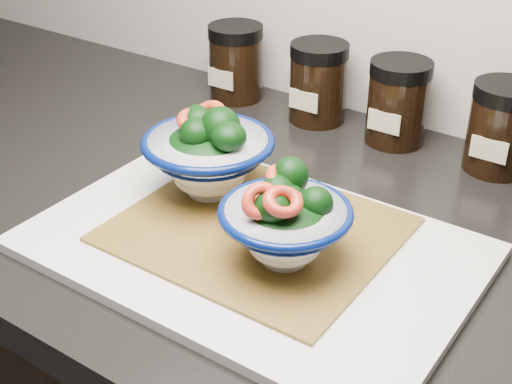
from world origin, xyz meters
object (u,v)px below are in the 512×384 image
Objects in this scene: cutting_board at (252,247)px; bowl_right at (285,222)px; spice_jar_c at (398,102)px; spice_jar_d at (501,128)px; bowl_left at (209,153)px; spice_jar_b at (318,82)px; spice_jar_a at (236,62)px.

cutting_board is 3.43× the size of bowl_right.
spice_jar_c reaches higher than cutting_board.
spice_jar_d reaches higher than cutting_board.
bowl_left is 0.27m from spice_jar_b.
spice_jar_b is at bearing 180.00° from spice_jar_d.
spice_jar_a is at bearing 128.22° from cutting_board.
cutting_board is 3.98× the size of spice_jar_d.
spice_jar_c is (0.11, 0.27, -0.01)m from bowl_left.
spice_jar_d is (0.14, 0.00, 0.00)m from spice_jar_c.
spice_jar_b is at bearing 0.00° from spice_jar_a.
bowl_left is at bearing 150.39° from cutting_board.
spice_jar_a reaches higher than cutting_board.
bowl_left is at bearing -86.70° from spice_jar_b.
cutting_board is at bearing -91.78° from spice_jar_c.
spice_jar_c is (0.26, 0.00, 0.00)m from spice_jar_a.
spice_jar_b is 0.26m from spice_jar_d.
spice_jar_a is (-0.25, 0.32, 0.05)m from cutting_board.
spice_jar_c is 0.14m from spice_jar_d.
spice_jar_d is at bearing 47.76° from bowl_left.
spice_jar_a and spice_jar_d have the same top height.
spice_jar_a is (-0.16, 0.27, -0.01)m from bowl_left.
spice_jar_c is (0.01, 0.32, 0.05)m from cutting_board.
bowl_left reaches higher than spice_jar_d.
spice_jar_b is (0.14, 0.00, 0.00)m from spice_jar_a.
spice_jar_c is at bearing 0.00° from spice_jar_b.
cutting_board is 0.36m from spice_jar_d.
bowl_right reaches higher than cutting_board.
bowl_right reaches higher than spice_jar_c.
spice_jar_d is (0.26, 0.00, 0.00)m from spice_jar_b.
cutting_board is 3.00× the size of bowl_left.
spice_jar_b is at bearing 109.05° from cutting_board.
spice_jar_d is at bearing 0.00° from spice_jar_b.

